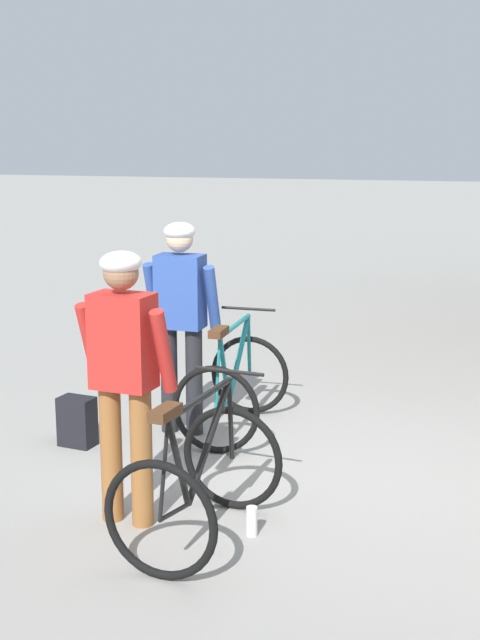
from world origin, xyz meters
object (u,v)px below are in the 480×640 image
Objects in this scene: cyclist_far_in_red at (124,364)px; backpack_on_platform at (77,422)px; bicycle_near_teal at (234,386)px; bicycle_far_black at (198,480)px; cyclist_near_in_blue at (181,309)px; water_bottle_near_the_bikes at (252,521)px.

cyclist_far_in_red reaches higher than backpack_on_platform.
bicycle_near_teal and bicycle_far_black have the same top height.
backpack_on_platform is (-0.70, -0.53, -0.85)m from cyclist_near_in_blue.
bicycle_near_teal is at bearing 38.04° from backpack_on_platform.
bicycle_near_teal is 1.99m from bicycle_far_black.
cyclist_near_in_blue is at bearing 45.31° from backpack_on_platform.
cyclist_near_in_blue is at bearing 121.95° from water_bottle_near_the_bikes.
water_bottle_near_the_bikes is (0.64, -1.80, -0.31)m from bicycle_near_teal.
water_bottle_near_the_bikes is at bearing 1.29° from cyclist_far_in_red.
water_bottle_near_the_bikes is (1.76, -1.16, -0.11)m from backpack_on_platform.
bicycle_near_teal is at bearing 100.04° from bicycle_far_black.
bicycle_far_black is 1.98m from backpack_on_platform.
cyclist_far_in_red is 4.40× the size of backpack_on_platform.
backpack_on_platform is 2.11× the size of water_bottle_near_the_bikes.
cyclist_far_in_red reaches higher than bicycle_far_black.
cyclist_near_in_blue is 2.21m from water_bottle_near_the_bikes.
cyclist_far_in_red reaches higher than water_bottle_near_the_bikes.
bicycle_far_black is at bearing -151.35° from water_bottle_near_the_bikes.
bicycle_near_teal is at bearing 109.56° from water_bottle_near_the_bikes.
cyclist_far_in_red is 1.64× the size of bicycle_near_teal.
cyclist_far_in_red is 1.53× the size of bicycle_far_black.
cyclist_near_in_blue is 4.40× the size of backpack_on_platform.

